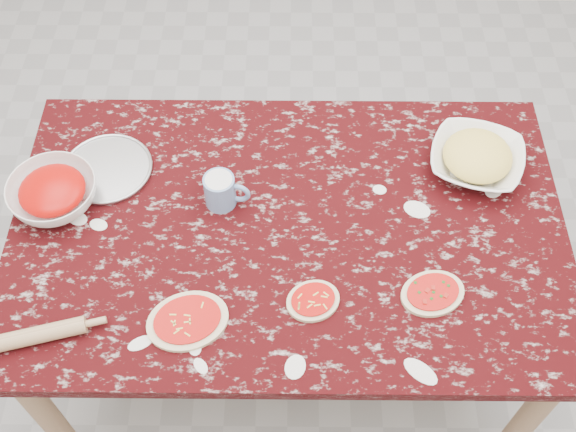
# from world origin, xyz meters

# --- Properties ---
(ground) EXTENTS (4.00, 4.00, 0.00)m
(ground) POSITION_xyz_m (0.00, 0.00, 0.00)
(ground) COLOR gray
(worktable) EXTENTS (1.60, 1.00, 0.75)m
(worktable) POSITION_xyz_m (0.00, 0.00, 0.67)
(worktable) COLOR black
(worktable) RESTS_ON ground
(pizza_tray) EXTENTS (0.30, 0.30, 0.01)m
(pizza_tray) POSITION_xyz_m (-0.55, 0.20, 0.76)
(pizza_tray) COLOR #B2B2B7
(pizza_tray) RESTS_ON worktable
(sauce_bowl) EXTENTS (0.32, 0.32, 0.08)m
(sauce_bowl) POSITION_xyz_m (-0.68, 0.08, 0.79)
(sauce_bowl) COLOR white
(sauce_bowl) RESTS_ON worktable
(cheese_bowl) EXTENTS (0.35, 0.35, 0.07)m
(cheese_bowl) POSITION_xyz_m (0.57, 0.22, 0.78)
(cheese_bowl) COLOR white
(cheese_bowl) RESTS_ON worktable
(flour_mug) EXTENTS (0.14, 0.09, 0.11)m
(flour_mug) POSITION_xyz_m (-0.19, 0.08, 0.80)
(flour_mug) COLOR #6A8ABC
(flour_mug) RESTS_ON worktable
(pizza_left) EXTENTS (0.26, 0.23, 0.02)m
(pizza_left) POSITION_xyz_m (-0.26, -0.31, 0.76)
(pizza_left) COLOR beige
(pizza_left) RESTS_ON worktable
(pizza_mid) EXTENTS (0.18, 0.17, 0.02)m
(pizza_mid) POSITION_xyz_m (0.07, -0.25, 0.76)
(pizza_mid) COLOR beige
(pizza_mid) RESTS_ON worktable
(pizza_right) EXTENTS (0.21, 0.19, 0.02)m
(pizza_right) POSITION_xyz_m (0.39, -0.22, 0.76)
(pizza_right) COLOR beige
(pizza_right) RESTS_ON worktable
(rolling_pin) EXTENTS (0.23, 0.10, 0.05)m
(rolling_pin) POSITION_xyz_m (-0.63, -0.36, 0.77)
(rolling_pin) COLOR tan
(rolling_pin) RESTS_ON worktable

